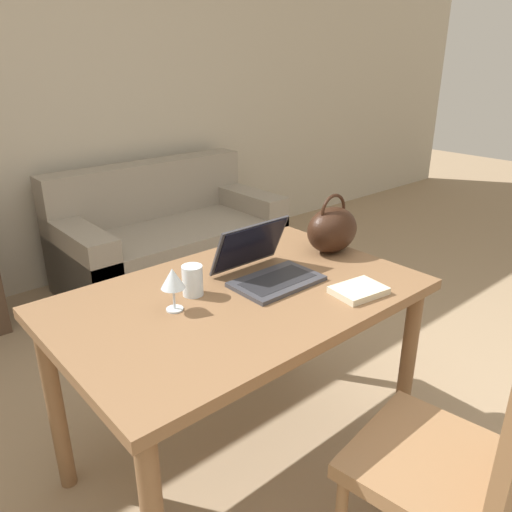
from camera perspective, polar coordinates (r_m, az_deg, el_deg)
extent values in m
cube|color=#BCB29E|center=(3.61, -25.62, 17.00)|extent=(10.00, 0.06, 2.70)
cube|color=brown|center=(1.77, -1.85, -4.80)|extent=(1.28, 0.82, 0.04)
cylinder|color=brown|center=(2.16, 16.85, -12.23)|extent=(0.06, 0.06, 0.72)
cylinder|color=brown|center=(2.02, -21.95, -15.71)|extent=(0.06, 0.06, 0.72)
cylinder|color=brown|center=(2.53, 3.46, -5.86)|extent=(0.06, 0.06, 0.72)
cube|color=olive|center=(1.64, 19.70, -21.55)|extent=(0.50, 0.50, 0.05)
cylinder|color=olive|center=(1.97, 15.67, -21.49)|extent=(0.04, 0.04, 0.42)
cube|color=gray|center=(3.66, -9.45, 0.40)|extent=(1.55, 0.80, 0.42)
cube|color=gray|center=(3.78, -12.29, 7.46)|extent=(1.55, 0.20, 0.40)
cube|color=gray|center=(3.36, -19.30, -1.32)|extent=(0.20, 0.80, 0.56)
cube|color=gray|center=(4.00, -1.30, 3.69)|extent=(0.20, 0.80, 0.56)
cube|color=#38383D|center=(1.83, 2.39, -2.92)|extent=(0.32, 0.21, 0.02)
cube|color=black|center=(1.83, 2.51, -2.73)|extent=(0.28, 0.13, 0.00)
cube|color=#38383D|center=(1.90, -0.71, 1.25)|extent=(0.32, 0.09, 0.19)
cube|color=black|center=(1.89, -0.57, 1.28)|extent=(0.30, 0.08, 0.17)
cylinder|color=silver|center=(1.74, -7.27, -2.78)|extent=(0.07, 0.07, 0.11)
cylinder|color=silver|center=(1.67, -9.27, -6.01)|extent=(0.06, 0.06, 0.01)
cylinder|color=silver|center=(1.65, -9.35, -4.77)|extent=(0.01, 0.01, 0.07)
cone|color=silver|center=(1.62, -9.51, -2.53)|extent=(0.08, 0.08, 0.07)
ellipsoid|color=black|center=(2.12, 8.69, 2.98)|extent=(0.24, 0.18, 0.19)
torus|color=black|center=(2.10, 8.82, 5.09)|extent=(0.15, 0.01, 0.15)
cube|color=beige|center=(1.79, 11.66, -3.87)|extent=(0.20, 0.16, 0.02)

